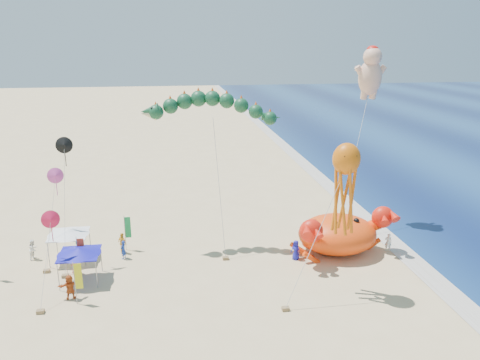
% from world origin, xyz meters
% --- Properties ---
extents(ground, '(320.00, 320.00, 0.00)m').
position_xyz_m(ground, '(0.00, 0.00, 0.00)').
color(ground, '#D1B784').
rests_on(ground, ground).
extents(foam_strip, '(320.00, 320.00, 0.00)m').
position_xyz_m(foam_strip, '(12.00, 0.00, 0.01)').
color(foam_strip, silver).
rests_on(foam_strip, ground).
extents(crab_inflatable, '(9.21, 7.29, 4.04)m').
position_xyz_m(crab_inflatable, '(6.31, 0.63, 1.78)').
color(crab_inflatable, '#FF460D').
rests_on(crab_inflatable, ground).
extents(dragon_kite, '(11.51, 5.07, 13.21)m').
position_xyz_m(dragon_kite, '(-4.15, 4.10, 11.95)').
color(dragon_kite, '#113F24').
rests_on(dragon_kite, ground).
extents(cherub_kite, '(6.10, 7.18, 17.21)m').
position_xyz_m(cherub_kite, '(11.47, 8.15, 14.84)').
color(cherub_kite, '#F4B595').
rests_on(cherub_kite, ground).
extents(octopus_kite, '(5.71, 3.20, 11.04)m').
position_xyz_m(octopus_kite, '(4.16, -5.52, 8.32)').
color(octopus_kite, '#D8620B').
rests_on(octopus_kite, ground).
extents(canopy_blue, '(3.22, 3.22, 2.71)m').
position_xyz_m(canopy_blue, '(-14.75, -1.30, 2.44)').
color(canopy_blue, gray).
rests_on(canopy_blue, ground).
extents(canopy_white, '(3.33, 3.33, 2.71)m').
position_xyz_m(canopy_white, '(-16.27, 2.64, 2.44)').
color(canopy_white, gray).
rests_on(canopy_white, ground).
extents(feather_flags, '(10.19, 8.51, 3.20)m').
position_xyz_m(feather_flags, '(-15.50, -0.32, 2.01)').
color(feather_flags, gray).
rests_on(feather_flags, ground).
extents(beachgoers, '(30.95, 9.78, 1.83)m').
position_xyz_m(beachgoers, '(-11.97, 0.72, 0.86)').
color(beachgoers, '#246E33').
rests_on(beachgoers, ground).
extents(small_kites, '(2.63, 8.94, 10.49)m').
position_xyz_m(small_kites, '(-16.35, 1.15, 6.63)').
color(small_kites, '#CD449B').
rests_on(small_kites, ground).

